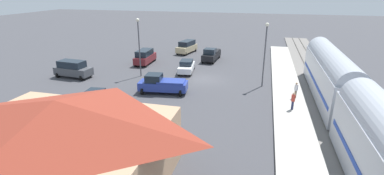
{
  "coord_description": "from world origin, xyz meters",
  "views": [
    {
      "loc": [
        -6.96,
        34.16,
        11.32
      ],
      "look_at": [
        0.16,
        6.11,
        1.0
      ],
      "focal_mm": 26.52,
      "sensor_mm": 36.0,
      "label": 1
    }
  ],
  "objects_px": {
    "suv_charcoal": "(73,69)",
    "sedan_navy": "(94,99)",
    "pickup_blue": "(162,84)",
    "pickup_black": "(211,54)",
    "sedan_white": "(186,66)",
    "light_pole_lot_center": "(139,41)",
    "pedestrian_waiting_far": "(296,89)",
    "suv_maroon": "(145,57)",
    "suv_tan": "(187,47)",
    "pedestrian_on_platform": "(293,100)",
    "station_building": "(61,142)",
    "light_pole_near_platform": "(265,47)"
  },
  "relations": [
    {
      "from": "suv_tan",
      "to": "suv_charcoal",
      "type": "bearing_deg",
      "value": 58.86
    },
    {
      "from": "pickup_blue",
      "to": "suv_tan",
      "type": "bearing_deg",
      "value": -82.5
    },
    {
      "from": "suv_charcoal",
      "to": "light_pole_near_platform",
      "type": "distance_m",
      "value": 24.64
    },
    {
      "from": "light_pole_lot_center",
      "to": "suv_charcoal",
      "type": "bearing_deg",
      "value": 17.42
    },
    {
      "from": "pedestrian_on_platform",
      "to": "pickup_blue",
      "type": "height_order",
      "value": "pickup_blue"
    },
    {
      "from": "suv_charcoal",
      "to": "pickup_blue",
      "type": "bearing_deg",
      "value": 168.87
    },
    {
      "from": "sedan_white",
      "to": "suv_charcoal",
      "type": "distance_m",
      "value": 15.06
    },
    {
      "from": "station_building",
      "to": "light_pole_near_platform",
      "type": "bearing_deg",
      "value": -117.89
    },
    {
      "from": "suv_maroon",
      "to": "light_pole_near_platform",
      "type": "distance_m",
      "value": 19.24
    },
    {
      "from": "light_pole_near_platform",
      "to": "pickup_blue",
      "type": "bearing_deg",
      "value": 24.93
    },
    {
      "from": "suv_charcoal",
      "to": "light_pole_lot_center",
      "type": "relative_size",
      "value": 0.67
    },
    {
      "from": "pickup_blue",
      "to": "sedan_white",
      "type": "xyz_separation_m",
      "value": [
        -0.52,
        -8.43,
        -0.15
      ]
    },
    {
      "from": "pickup_black",
      "to": "suv_tan",
      "type": "xyz_separation_m",
      "value": [
        5.3,
        -4.44,
        0.12
      ]
    },
    {
      "from": "light_pole_lot_center",
      "to": "pickup_blue",
      "type": "bearing_deg",
      "value": 133.14
    },
    {
      "from": "sedan_white",
      "to": "light_pole_near_platform",
      "type": "distance_m",
      "value": 11.56
    },
    {
      "from": "pedestrian_on_platform",
      "to": "station_building",
      "type": "bearing_deg",
      "value": 45.04
    },
    {
      "from": "station_building",
      "to": "suv_charcoal",
      "type": "height_order",
      "value": "station_building"
    },
    {
      "from": "light_pole_near_platform",
      "to": "suv_maroon",
      "type": "bearing_deg",
      "value": -19.51
    },
    {
      "from": "station_building",
      "to": "pickup_blue",
      "type": "height_order",
      "value": "station_building"
    },
    {
      "from": "pedestrian_waiting_far",
      "to": "suv_maroon",
      "type": "xyz_separation_m",
      "value": [
        21.25,
        -10.17,
        -0.13
      ]
    },
    {
      "from": "pickup_blue",
      "to": "pickup_black",
      "type": "xyz_separation_m",
      "value": [
        -2.63,
        -15.9,
        0.0
      ]
    },
    {
      "from": "pedestrian_on_platform",
      "to": "light_pole_near_platform",
      "type": "bearing_deg",
      "value": -67.54
    },
    {
      "from": "pedestrian_waiting_far",
      "to": "pickup_black",
      "type": "height_order",
      "value": "pickup_black"
    },
    {
      "from": "pickup_blue",
      "to": "suv_charcoal",
      "type": "xyz_separation_m",
      "value": [
        13.38,
        -2.63,
        0.12
      ]
    },
    {
      "from": "pedestrian_on_platform",
      "to": "suv_maroon",
      "type": "bearing_deg",
      "value": -32.79
    },
    {
      "from": "sedan_navy",
      "to": "light_pole_lot_center",
      "type": "distance_m",
      "value": 11.57
    },
    {
      "from": "pedestrian_waiting_far",
      "to": "pickup_blue",
      "type": "xyz_separation_m",
      "value": [
        14.32,
        1.2,
        -0.25
      ]
    },
    {
      "from": "sedan_navy",
      "to": "light_pole_near_platform",
      "type": "relative_size",
      "value": 0.62
    },
    {
      "from": "pickup_blue",
      "to": "sedan_white",
      "type": "height_order",
      "value": "pickup_blue"
    },
    {
      "from": "station_building",
      "to": "pickup_black",
      "type": "xyz_separation_m",
      "value": [
        -2.95,
        -32.01,
        -1.76
      ]
    },
    {
      "from": "suv_tan",
      "to": "light_pole_near_platform",
      "type": "bearing_deg",
      "value": 131.56
    },
    {
      "from": "pedestrian_waiting_far",
      "to": "suv_tan",
      "type": "distance_m",
      "value": 25.6
    },
    {
      "from": "station_building",
      "to": "light_pole_near_platform",
      "type": "xyz_separation_m",
      "value": [
        -11.2,
        -21.16,
        1.97
      ]
    },
    {
      "from": "suv_charcoal",
      "to": "sedan_navy",
      "type": "height_order",
      "value": "suv_charcoal"
    },
    {
      "from": "suv_tan",
      "to": "light_pole_near_platform",
      "type": "distance_m",
      "value": 20.75
    },
    {
      "from": "pedestrian_on_platform",
      "to": "suv_tan",
      "type": "xyz_separation_m",
      "value": [
        16.47,
        -22.32,
        -0.13
      ]
    },
    {
      "from": "suv_maroon",
      "to": "light_pole_lot_center",
      "type": "bearing_deg",
      "value": 108.07
    },
    {
      "from": "pickup_blue",
      "to": "light_pole_lot_center",
      "type": "bearing_deg",
      "value": -46.86
    },
    {
      "from": "station_building",
      "to": "suv_maroon",
      "type": "height_order",
      "value": "station_building"
    },
    {
      "from": "pedestrian_on_platform",
      "to": "light_pole_lot_center",
      "type": "bearing_deg",
      "value": -21.18
    },
    {
      "from": "pedestrian_waiting_far",
      "to": "sedan_white",
      "type": "height_order",
      "value": "pedestrian_waiting_far"
    },
    {
      "from": "sedan_white",
      "to": "light_pole_lot_center",
      "type": "height_order",
      "value": "light_pole_lot_center"
    },
    {
      "from": "sedan_white",
      "to": "suv_charcoal",
      "type": "height_order",
      "value": "suv_charcoal"
    },
    {
      "from": "pedestrian_on_platform",
      "to": "light_pole_lot_center",
      "type": "relative_size",
      "value": 0.23
    },
    {
      "from": "pickup_blue",
      "to": "light_pole_lot_center",
      "type": "height_order",
      "value": "light_pole_lot_center"
    },
    {
      "from": "suv_charcoal",
      "to": "light_pole_near_platform",
      "type": "xyz_separation_m",
      "value": [
        -24.26,
        -2.42,
        3.61
      ]
    },
    {
      "from": "sedan_white",
      "to": "pedestrian_on_platform",
      "type": "bearing_deg",
      "value": 141.88
    },
    {
      "from": "pickup_black",
      "to": "sedan_white",
      "type": "distance_m",
      "value": 7.77
    },
    {
      "from": "pickup_blue",
      "to": "suv_maroon",
      "type": "relative_size",
      "value": 1.13
    },
    {
      "from": "pickup_blue",
      "to": "pickup_black",
      "type": "bearing_deg",
      "value": -99.37
    }
  ]
}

